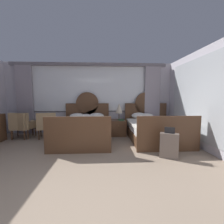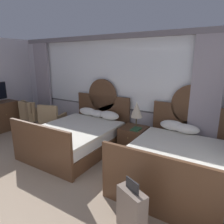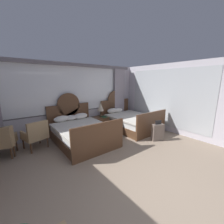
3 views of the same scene
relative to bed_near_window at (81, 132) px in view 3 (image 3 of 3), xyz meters
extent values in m
plane|color=gray|center=(0.10, -3.21, -0.34)|extent=(24.00, 24.00, 0.00)
cube|color=silver|center=(0.10, 1.15, 1.01)|extent=(6.34, 0.07, 2.70)
cube|color=#575459|center=(0.10, 1.11, 1.39)|extent=(4.59, 0.02, 1.82)
cube|color=white|center=(0.10, 1.10, 1.39)|extent=(4.51, 0.02, 1.74)
cube|color=#998E99|center=(2.53, 1.02, 0.96)|extent=(0.60, 0.08, 2.60)
cube|color=slate|center=(0.10, 1.02, 2.28)|extent=(5.83, 0.10, 0.12)
cube|color=silver|center=(3.30, -1.35, 1.01)|extent=(0.07, 4.93, 2.70)
cube|color=#B2B7BC|center=(3.26, -1.05, 1.01)|extent=(0.01, 3.45, 2.27)
cube|color=brown|center=(0.00, -0.06, -0.19)|extent=(1.56, 2.08, 0.30)
cube|color=white|center=(0.00, -0.06, 0.07)|extent=(1.50, 1.98, 0.22)
cube|color=silver|center=(0.00, -0.14, 0.21)|extent=(1.60, 1.88, 0.06)
cube|color=brown|center=(0.00, 1.01, 0.23)|extent=(1.64, 0.06, 1.15)
cylinder|color=brown|center=(0.00, 1.01, 0.81)|extent=(0.86, 0.06, 0.86)
cube|color=brown|center=(0.00, -1.13, 0.12)|extent=(1.64, 0.06, 0.92)
ellipsoid|color=white|center=(-0.35, 0.81, 0.35)|extent=(0.59, 0.24, 0.21)
ellipsoid|color=white|center=(-0.04, 0.81, 0.33)|extent=(0.47, 0.27, 0.19)
ellipsoid|color=white|center=(0.36, 0.77, 0.35)|extent=(0.56, 0.28, 0.22)
cube|color=brown|center=(2.28, -0.06, -0.19)|extent=(1.56, 2.08, 0.30)
cube|color=white|center=(2.28, -0.06, 0.07)|extent=(1.50, 1.98, 0.22)
cube|color=silver|center=(2.28, -0.14, 0.21)|extent=(1.60, 1.88, 0.06)
cube|color=brown|center=(2.28, 1.01, 0.23)|extent=(1.64, 0.06, 1.15)
cylinder|color=brown|center=(2.28, 1.01, 0.81)|extent=(0.86, 0.06, 0.86)
cube|color=brown|center=(2.28, -1.13, 0.12)|extent=(1.64, 0.06, 0.92)
ellipsoid|color=white|center=(1.96, 0.83, 0.35)|extent=(0.54, 0.25, 0.22)
ellipsoid|color=white|center=(2.25, 0.79, 0.34)|extent=(0.55, 0.27, 0.20)
cube|color=brown|center=(1.14, 0.60, -0.06)|extent=(0.57, 0.57, 0.56)
sphere|color=tan|center=(1.14, 0.30, 0.06)|extent=(0.02, 0.02, 0.02)
cylinder|color=brown|center=(1.19, 0.63, 0.23)|extent=(0.14, 0.14, 0.02)
cylinder|color=brown|center=(1.19, 0.63, 0.36)|extent=(0.03, 0.03, 0.23)
cone|color=beige|center=(1.19, 0.63, 0.65)|extent=(0.27, 0.27, 0.36)
cube|color=#285133|center=(1.25, 0.49, 0.24)|extent=(0.18, 0.26, 0.03)
cube|color=tan|center=(-1.33, 0.43, 0.02)|extent=(0.73, 0.73, 0.10)
cube|color=tan|center=(-1.26, 0.18, 0.31)|extent=(0.59, 0.23, 0.46)
cube|color=tan|center=(-1.07, 0.50, 0.15)|extent=(0.20, 0.53, 0.16)
cube|color=tan|center=(-1.58, 0.36, 0.15)|extent=(0.20, 0.53, 0.16)
cylinder|color=brown|center=(-1.15, 0.73, -0.18)|extent=(0.04, 0.04, 0.32)
cylinder|color=brown|center=(-1.63, 0.60, -0.18)|extent=(0.04, 0.04, 0.32)
cylinder|color=brown|center=(-1.02, 0.26, -0.18)|extent=(0.04, 0.04, 0.32)
cylinder|color=brown|center=(-1.50, 0.13, -0.18)|extent=(0.04, 0.04, 0.32)
cube|color=tan|center=(-2.11, 0.43, 0.02)|extent=(0.75, 0.75, 0.10)
cube|color=tan|center=(-1.86, 0.35, 0.15)|extent=(0.22, 0.53, 0.16)
cylinder|color=brown|center=(-1.80, 0.59, -0.18)|extent=(0.04, 0.04, 0.32)
cylinder|color=brown|center=(-1.95, 0.12, -0.18)|extent=(0.04, 0.04, 0.32)
cube|color=tan|center=(-2.17, 0.43, 0.02)|extent=(0.67, 0.67, 0.10)
cube|color=tan|center=(-2.13, 0.18, 0.31)|extent=(0.60, 0.16, 0.46)
cube|color=tan|center=(-1.90, 0.47, 0.15)|extent=(0.14, 0.54, 0.16)
cylinder|color=brown|center=(-1.96, 0.71, -0.18)|extent=(0.04, 0.04, 0.32)
cylinder|color=brown|center=(-1.89, 0.22, -0.18)|extent=(0.04, 0.04, 0.32)
cube|color=#75665B|center=(2.13, -1.51, -0.06)|extent=(0.44, 0.32, 0.57)
cube|color=#232326|center=(2.13, -1.51, 0.30)|extent=(0.21, 0.11, 0.14)
cylinder|color=black|center=(1.99, -1.44, -0.32)|extent=(0.05, 0.04, 0.05)
cylinder|color=black|center=(2.28, -1.57, -0.32)|extent=(0.05, 0.04, 0.05)
camera|label=1|loc=(0.65, -4.75, 1.06)|focal=23.81mm
camera|label=2|loc=(3.02, -3.40, 1.76)|focal=32.24mm
camera|label=3|loc=(-1.95, -4.19, 1.67)|focal=22.68mm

